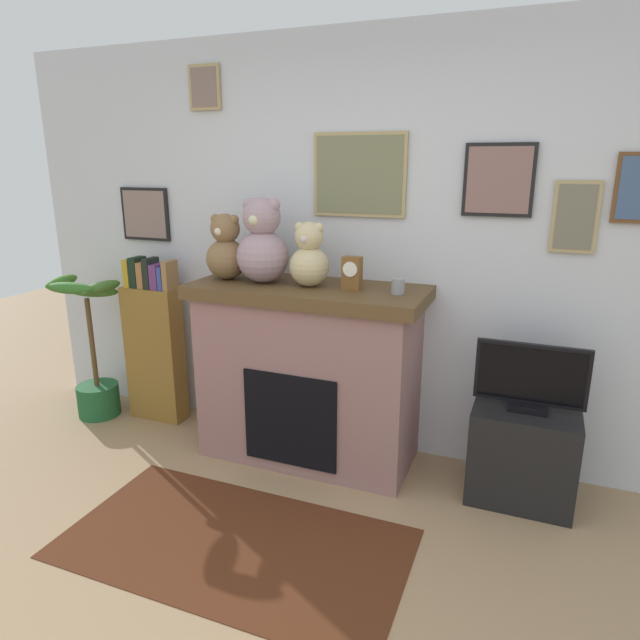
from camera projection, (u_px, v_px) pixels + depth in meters
back_wall at (379, 251)px, 3.47m from camera, size 5.20×0.15×2.60m
fireplace at (309, 372)px, 3.48m from camera, size 1.43×0.63×1.13m
bookshelf at (154, 345)px, 4.01m from camera, size 0.42×0.16×1.20m
potted_plant at (93, 362)px, 4.08m from camera, size 0.47×0.46×1.06m
tv_stand at (522, 454)px, 3.09m from camera, size 0.56×0.40×0.54m
television at (531, 379)px, 2.96m from camera, size 0.58×0.14×0.38m
area_rug at (234, 543)px, 2.77m from camera, size 1.73×0.91×0.01m
candle_jar at (398, 286)px, 3.10m from camera, size 0.08×0.08×0.09m
mantel_clock at (352, 273)px, 3.18m from camera, size 0.11×0.08×0.19m
teddy_bear_tan at (226, 250)px, 3.45m from camera, size 0.25×0.25×0.41m
teddy_bear_brown at (262, 245)px, 3.35m from camera, size 0.32×0.32×0.51m
teddy_bear_cream at (309, 258)px, 3.26m from camera, size 0.24×0.24×0.38m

